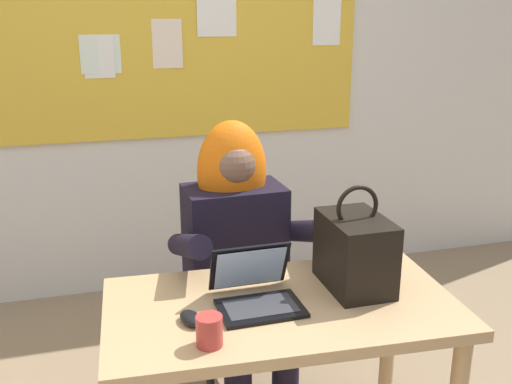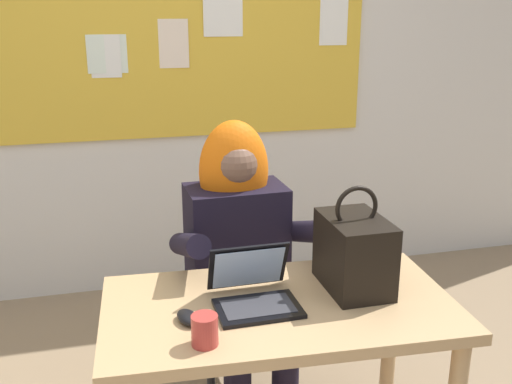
{
  "view_description": "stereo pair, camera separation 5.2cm",
  "coord_description": "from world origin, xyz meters",
  "px_view_note": "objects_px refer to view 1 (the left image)",
  "views": [
    {
      "loc": [
        -0.4,
        -1.57,
        1.67
      ],
      "look_at": [
        0.17,
        0.44,
        1.03
      ],
      "focal_mm": 41.45,
      "sensor_mm": 36.0,
      "label": 1
    },
    {
      "loc": [
        -0.35,
        -1.58,
        1.67
      ],
      "look_at": [
        0.17,
        0.44,
        1.03
      ],
      "focal_mm": 41.45,
      "sensor_mm": 36.0,
      "label": 2
    }
  ],
  "objects_px": {
    "coffee_mug": "(209,331)",
    "person_costumed": "(239,244)",
    "desk_main": "(281,331)",
    "handbag": "(355,251)",
    "chair_at_desk": "(231,280)",
    "computer_mouse": "(191,318)",
    "laptop": "(256,292)"
  },
  "relations": [
    {
      "from": "computer_mouse",
      "to": "laptop",
      "type": "bearing_deg",
      "value": -0.09
    },
    {
      "from": "coffee_mug",
      "to": "laptop",
      "type": "bearing_deg",
      "value": 46.09
    },
    {
      "from": "person_costumed",
      "to": "coffee_mug",
      "type": "height_order",
      "value": "person_costumed"
    },
    {
      "from": "chair_at_desk",
      "to": "handbag",
      "type": "distance_m",
      "value": 0.79
    },
    {
      "from": "computer_mouse",
      "to": "coffee_mug",
      "type": "distance_m",
      "value": 0.15
    },
    {
      "from": "desk_main",
      "to": "handbag",
      "type": "distance_m",
      "value": 0.38
    },
    {
      "from": "desk_main",
      "to": "computer_mouse",
      "type": "relative_size",
      "value": 11.76
    },
    {
      "from": "handbag",
      "to": "coffee_mug",
      "type": "xyz_separation_m",
      "value": [
        -0.57,
        -0.24,
        -0.09
      ]
    },
    {
      "from": "chair_at_desk",
      "to": "handbag",
      "type": "height_order",
      "value": "handbag"
    },
    {
      "from": "chair_at_desk",
      "to": "handbag",
      "type": "bearing_deg",
      "value": 22.19
    },
    {
      "from": "laptop",
      "to": "coffee_mug",
      "type": "distance_m",
      "value": 0.29
    },
    {
      "from": "computer_mouse",
      "to": "coffee_mug",
      "type": "xyz_separation_m",
      "value": [
        0.03,
        -0.14,
        0.03
      ]
    },
    {
      "from": "chair_at_desk",
      "to": "handbag",
      "type": "relative_size",
      "value": 2.34
    },
    {
      "from": "laptop",
      "to": "handbag",
      "type": "height_order",
      "value": "handbag"
    },
    {
      "from": "person_costumed",
      "to": "desk_main",
      "type": "bearing_deg",
      "value": -1.31
    },
    {
      "from": "person_costumed",
      "to": "handbag",
      "type": "bearing_deg",
      "value": 27.99
    },
    {
      "from": "handbag",
      "to": "chair_at_desk",
      "type": "bearing_deg",
      "value": 115.41
    },
    {
      "from": "desk_main",
      "to": "laptop",
      "type": "relative_size",
      "value": 4.37
    },
    {
      "from": "coffee_mug",
      "to": "person_costumed",
      "type": "bearing_deg",
      "value": 69.44
    },
    {
      "from": "chair_at_desk",
      "to": "computer_mouse",
      "type": "distance_m",
      "value": 0.83
    },
    {
      "from": "desk_main",
      "to": "computer_mouse",
      "type": "height_order",
      "value": "computer_mouse"
    },
    {
      "from": "person_costumed",
      "to": "chair_at_desk",
      "type": "bearing_deg",
      "value": -179.01
    },
    {
      "from": "person_costumed",
      "to": "computer_mouse",
      "type": "distance_m",
      "value": 0.68
    },
    {
      "from": "person_costumed",
      "to": "handbag",
      "type": "height_order",
      "value": "person_costumed"
    },
    {
      "from": "chair_at_desk",
      "to": "person_costumed",
      "type": "height_order",
      "value": "person_costumed"
    },
    {
      "from": "desk_main",
      "to": "laptop",
      "type": "distance_m",
      "value": 0.18
    },
    {
      "from": "person_costumed",
      "to": "computer_mouse",
      "type": "height_order",
      "value": "person_costumed"
    },
    {
      "from": "desk_main",
      "to": "handbag",
      "type": "height_order",
      "value": "handbag"
    },
    {
      "from": "chair_at_desk",
      "to": "laptop",
      "type": "distance_m",
      "value": 0.72
    },
    {
      "from": "chair_at_desk",
      "to": "coffee_mug",
      "type": "xyz_separation_m",
      "value": [
        -0.27,
        -0.88,
        0.28
      ]
    },
    {
      "from": "laptop",
      "to": "desk_main",
      "type": "bearing_deg",
      "value": -13.39
    },
    {
      "from": "person_costumed",
      "to": "laptop",
      "type": "xyz_separation_m",
      "value": [
        -0.08,
        -0.54,
        0.05
      ]
    }
  ]
}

